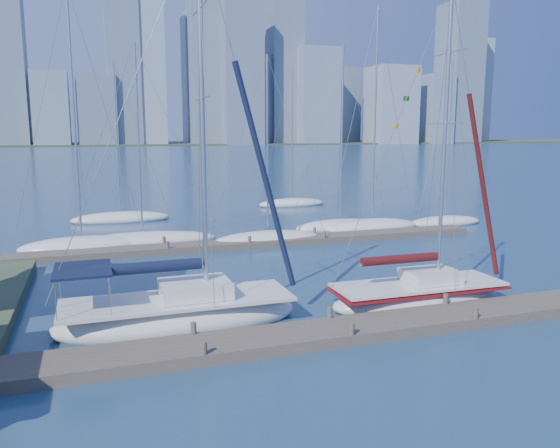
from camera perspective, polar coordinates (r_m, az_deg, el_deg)
name	(u,v)px	position (r m, az deg, el deg)	size (l,w,h in m)	color
ground	(340,337)	(19.71, 6.28, -11.62)	(700.00, 700.00, 0.00)	navy
near_dock	(340,331)	(19.64, 6.29, -11.08)	(26.00, 2.00, 0.40)	#4A4136
far_dock	(261,242)	(34.76, -1.96, -1.91)	(30.00, 1.80, 0.36)	#4A4136
far_shore	(106,144)	(336.75, -17.76, 7.94)	(800.00, 100.00, 1.50)	#38472D
sailboat_navy	(178,297)	(20.59, -10.59, -7.48)	(9.07, 2.97, 14.83)	silver
sailboat_maroon	(419,279)	(23.46, 14.34, -5.56)	(7.82, 2.68, 13.34)	silver
bg_boat_0	(82,245)	(35.28, -19.97, -2.09)	(7.60, 3.50, 15.86)	silver
bg_boat_1	(143,241)	(35.81, -14.15, -1.71)	(9.74, 5.61, 12.84)	silver
bg_boat_2	(268,239)	(35.49, -1.29, -1.53)	(7.50, 5.02, 12.21)	silver
bg_boat_3	(340,226)	(40.42, 6.29, -0.19)	(7.29, 3.64, 13.48)	silver
bg_boat_4	(372,226)	(40.50, 9.59, -0.19)	(7.61, 3.48, 16.06)	silver
bg_boat_5	(445,221)	(44.23, 16.86, 0.27)	(6.62, 3.70, 13.10)	silver
bg_boat_6	(121,218)	(45.69, -16.29, 0.60)	(8.08, 3.91, 12.74)	silver
bg_boat_7	(292,203)	(53.22, 1.25, 2.21)	(6.83, 2.65, 13.35)	silver
skyline	(143,78)	(309.54, -14.08, 14.62)	(502.88, 51.31, 115.64)	gray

